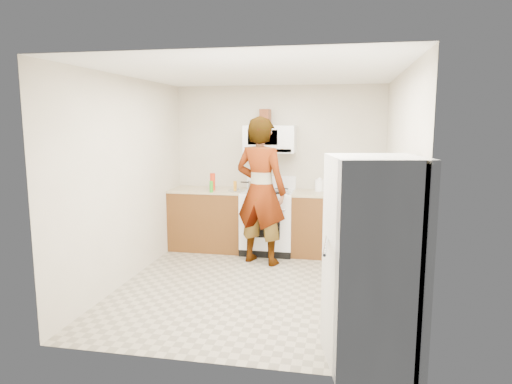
% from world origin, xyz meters
% --- Properties ---
extents(floor, '(3.60, 3.60, 0.00)m').
position_xyz_m(floor, '(0.00, 0.00, 0.00)').
color(floor, gray).
rests_on(floor, ground).
extents(back_wall, '(3.20, 0.02, 2.50)m').
position_xyz_m(back_wall, '(0.00, 1.79, 1.25)').
color(back_wall, beige).
rests_on(back_wall, floor).
extents(right_wall, '(0.02, 3.60, 2.50)m').
position_xyz_m(right_wall, '(1.59, 0.00, 1.25)').
color(right_wall, beige).
rests_on(right_wall, floor).
extents(cabinet_left, '(1.12, 0.62, 0.90)m').
position_xyz_m(cabinet_left, '(-1.04, 1.49, 0.45)').
color(cabinet_left, brown).
rests_on(cabinet_left, floor).
extents(counter_left, '(1.14, 0.64, 0.03)m').
position_xyz_m(counter_left, '(-1.04, 1.49, 0.92)').
color(counter_left, tan).
rests_on(counter_left, cabinet_left).
extents(cabinet_right, '(0.80, 0.62, 0.90)m').
position_xyz_m(cabinet_right, '(0.68, 1.49, 0.45)').
color(cabinet_right, brown).
rests_on(cabinet_right, floor).
extents(counter_right, '(0.82, 0.64, 0.03)m').
position_xyz_m(counter_right, '(0.68, 1.49, 0.92)').
color(counter_right, tan).
rests_on(counter_right, cabinet_right).
extents(gas_range, '(0.76, 0.65, 1.13)m').
position_xyz_m(gas_range, '(-0.10, 1.48, 0.49)').
color(gas_range, white).
rests_on(gas_range, floor).
extents(microwave, '(0.76, 0.38, 0.40)m').
position_xyz_m(microwave, '(-0.10, 1.61, 1.70)').
color(microwave, white).
rests_on(microwave, back_wall).
extents(person, '(0.85, 0.68, 2.03)m').
position_xyz_m(person, '(-0.11, 0.94, 1.01)').
color(person, tan).
rests_on(person, floor).
extents(fridge, '(0.84, 0.84, 1.70)m').
position_xyz_m(fridge, '(1.25, -1.51, 0.85)').
color(fridge, silver).
rests_on(fridge, floor).
extents(kettle, '(0.19, 0.19, 0.17)m').
position_xyz_m(kettle, '(0.65, 1.61, 1.02)').
color(kettle, white).
rests_on(kettle, counter_right).
extents(jug, '(0.16, 0.16, 0.24)m').
position_xyz_m(jug, '(-0.18, 1.63, 2.02)').
color(jug, '#612D17').
rests_on(jug, microwave).
extents(saucepan, '(0.21, 0.21, 0.11)m').
position_xyz_m(saucepan, '(-0.33, 1.57, 1.01)').
color(saucepan, silver).
rests_on(saucepan, gas_range).
extents(tray, '(0.27, 0.20, 0.05)m').
position_xyz_m(tray, '(0.12, 1.33, 0.96)').
color(tray, white).
rests_on(tray, gas_range).
extents(bottle_spray, '(0.08, 0.08, 0.26)m').
position_xyz_m(bottle_spray, '(-0.93, 1.38, 1.06)').
color(bottle_spray, red).
rests_on(bottle_spray, counter_left).
extents(bottle_hot_sauce, '(0.06, 0.06, 0.15)m').
position_xyz_m(bottle_hot_sauce, '(-0.59, 1.38, 1.01)').
color(bottle_hot_sauce, orange).
rests_on(bottle_hot_sauce, counter_left).
extents(bottle_green_cap, '(0.06, 0.06, 0.17)m').
position_xyz_m(bottle_green_cap, '(-0.90, 1.19, 1.02)').
color(bottle_green_cap, '#279A1C').
rests_on(bottle_green_cap, counter_left).
extents(pot_lid, '(0.30, 0.30, 0.01)m').
position_xyz_m(pot_lid, '(-0.55, 1.37, 0.94)').
color(pot_lid, silver).
rests_on(pot_lid, counter_left).
extents(broom, '(0.24, 0.23, 1.43)m').
position_xyz_m(broom, '(1.58, 1.19, 0.72)').
color(broom, silver).
rests_on(broom, floor).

